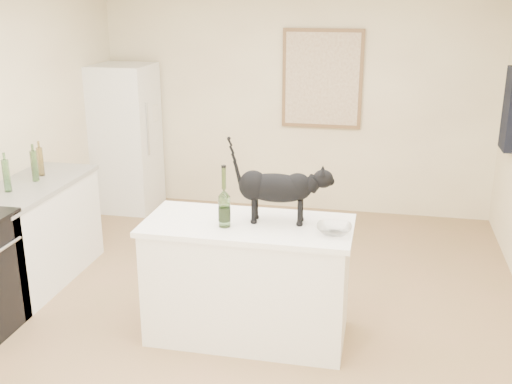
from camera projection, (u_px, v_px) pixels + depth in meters
The scene contains 15 objects.
floor at pixel (241, 319), 4.86m from camera, with size 5.50×5.50×0.00m, color #997051.
wall_back at pixel (296, 100), 7.02m from camera, with size 4.50×4.50×0.00m, color #FFF4C5.
island_base at pixel (248, 282), 4.52m from camera, with size 1.44×0.67×0.86m, color white.
island_top at pixel (248, 225), 4.38m from camera, with size 1.50×0.70×0.04m, color white.
left_cabinets at pixel (34, 236), 5.39m from camera, with size 0.60×1.40×0.86m, color white.
left_countertop at pixel (28, 187), 5.25m from camera, with size 0.62×1.44×0.04m, color gray.
fridge at pixel (125, 138), 7.17m from camera, with size 0.68×0.68×1.70m, color white.
artwork_frame at pixel (322, 79), 6.85m from camera, with size 0.90×0.03×1.10m, color brown.
artwork_canvas at pixel (322, 79), 6.84m from camera, with size 0.82×0.00×1.02m, color beige.
hanging_garment at pixel (510, 109), 5.90m from camera, with size 0.08×0.34×0.80m, color black.
black_cat at pixel (276, 192), 4.33m from camera, with size 0.65×0.20×0.46m, color black, non-canonical shape.
wine_bottle at pixel (224, 200), 4.25m from camera, with size 0.08×0.08×0.39m, color #325E25.
glass_bowl at pixel (334, 229), 4.18m from camera, with size 0.24×0.24×0.06m, color white.
fridge_paper at pixel (154, 113), 7.07m from camera, with size 0.01×0.15×0.19m, color beige.
counter_bottle_cluster at pixel (27, 168), 5.26m from camera, with size 0.12×0.54×0.27m.
Camera 1 is at (1.01, -4.19, 2.46)m, focal length 42.98 mm.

